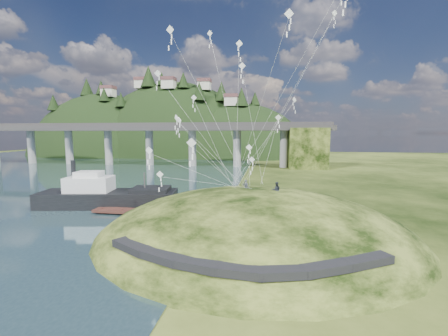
# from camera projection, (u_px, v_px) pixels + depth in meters

# --- Properties ---
(ground) EXTENTS (320.00, 320.00, 0.00)m
(ground) POSITION_uv_depth(u_px,v_px,m) (180.00, 237.00, 32.57)
(ground) COLOR black
(ground) RESTS_ON ground
(grass_hill) EXTENTS (36.00, 32.00, 13.00)m
(grass_hill) POSITION_uv_depth(u_px,v_px,m) (254.00, 248.00, 33.55)
(grass_hill) COLOR black
(grass_hill) RESTS_ON ground
(footpath) EXTENTS (22.29, 5.84, 0.83)m
(footpath) POSITION_uv_depth(u_px,v_px,m) (239.00, 261.00, 21.67)
(footpath) COLOR black
(footpath) RESTS_ON ground
(bridge) EXTENTS (160.00, 11.00, 15.00)m
(bridge) POSITION_uv_depth(u_px,v_px,m) (164.00, 138.00, 104.15)
(bridge) COLOR #2D2B2B
(bridge) RESTS_ON ground
(far_ridge) EXTENTS (153.00, 70.00, 94.50)m
(far_ridge) POSITION_uv_depth(u_px,v_px,m) (168.00, 169.00, 159.81)
(far_ridge) COLOR black
(far_ridge) RESTS_ON ground
(work_barge) EXTENTS (21.20, 8.77, 7.20)m
(work_barge) POSITION_uv_depth(u_px,v_px,m) (106.00, 195.00, 46.04)
(work_barge) COLOR black
(work_barge) RESTS_ON ground
(wooden_dock) EXTENTS (14.27, 2.44, 1.02)m
(wooden_dock) POSITION_uv_depth(u_px,v_px,m) (143.00, 212.00, 41.60)
(wooden_dock) COLOR #331915
(wooden_dock) RESTS_ON ground
(kite_flyers) EXTENTS (4.41, 1.91, 1.91)m
(kite_flyers) POSITION_uv_depth(u_px,v_px,m) (266.00, 181.00, 33.97)
(kite_flyers) COLOR #272B34
(kite_flyers) RESTS_ON ground
(kite_swarm) EXTENTS (20.49, 16.51, 20.67)m
(kite_swarm) POSITION_uv_depth(u_px,v_px,m) (234.00, 93.00, 32.80)
(kite_swarm) COLOR white
(kite_swarm) RESTS_ON ground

